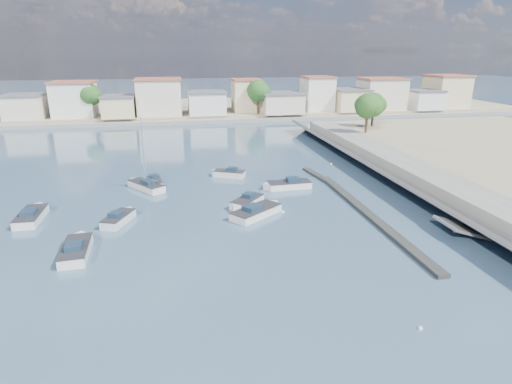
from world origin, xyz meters
TOP-DOWN VIEW (x-y plane):
  - ground at (0.00, 40.00)m, footprint 400.00×400.00m
  - seawall_walkway at (18.50, 13.00)m, footprint 5.00×90.00m
  - breakwater at (6.90, 12.69)m, footprint 2.00×31.02m
  - far_shore_land at (0.00, 92.00)m, footprint 160.00×40.00m
  - far_shore_quay at (0.00, 71.00)m, footprint 160.00×2.50m
  - far_town at (10.71, 76.92)m, footprint 113.01×12.80m
  - shore_trees at (8.34, 68.11)m, footprint 74.56×38.32m
  - motorboat_a at (-20.06, 6.34)m, footprint 2.28×5.80m
  - motorboat_b at (-17.37, 12.69)m, footprint 3.08×4.55m
  - motorboat_c at (1.22, 20.15)m, footprint 5.87×2.30m
  - motorboat_d at (-4.64, 14.86)m, footprint 4.17×4.41m
  - motorboat_e at (-25.91, 15.04)m, footprint 2.09×5.78m
  - motorboat_f at (-5.15, 26.47)m, footprint 4.44×3.16m
  - motorboat_g at (-14.44, 23.97)m, footprint 2.12×4.55m
  - motorboat_h at (-3.88, 12.04)m, footprint 5.73×5.16m
  - sailboat at (-15.56, 23.02)m, footprint 4.69×5.47m
  - mooring_buoys at (3.69, 15.05)m, footprint 18.13×38.38m

SIDE VIEW (x-z plane):
  - ground at x=0.00m, z-range 0.00..0.00m
  - mooring_buoys at x=3.69m, z-range -0.10..0.20m
  - breakwater at x=6.90m, z-range 0.00..0.35m
  - motorboat_d at x=-4.64m, z-range -0.36..1.12m
  - motorboat_b at x=-17.37m, z-range -0.36..1.12m
  - motorboat_f at x=-5.15m, z-range -0.36..1.12m
  - motorboat_e at x=-25.91m, z-range -0.36..1.12m
  - motorboat_h at x=-3.88m, z-range -0.36..1.12m
  - motorboat_a at x=-20.06m, z-range -0.36..1.12m
  - motorboat_c at x=1.22m, z-range -0.36..1.12m
  - motorboat_g at x=-14.44m, z-range -0.36..1.12m
  - far_shore_quay at x=0.00m, z-range 0.00..0.80m
  - sailboat at x=-15.56m, z-range -4.08..4.92m
  - far_shore_land at x=0.00m, z-range 0.00..1.40m
  - seawall_walkway at x=18.50m, z-range 0.00..1.80m
  - far_town at x=10.71m, z-range 0.76..9.11m
  - shore_trees at x=8.34m, z-range 2.26..10.18m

